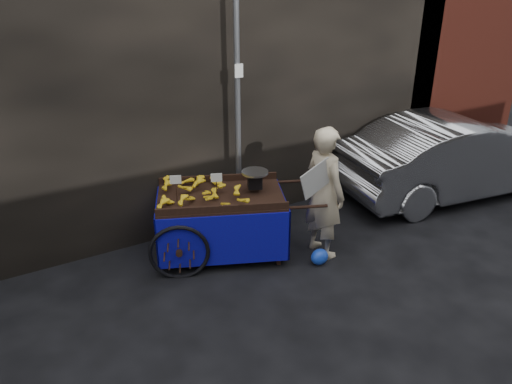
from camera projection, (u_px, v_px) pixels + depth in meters
ground at (266, 275)px, 6.50m from camera, size 80.00×80.00×0.00m
building_wall at (203, 49)px, 7.67m from camera, size 13.50×2.00×5.00m
street_pole at (237, 99)px, 6.81m from camera, size 0.12×0.10×4.00m
banana_cart at (217, 202)px, 6.70m from camera, size 2.54×1.85×1.27m
vendor at (324, 192)px, 6.64m from camera, size 0.80×0.70×1.83m
plastic_bag at (320, 257)px, 6.69m from camera, size 0.25×0.20×0.22m
parked_car at (457, 156)px, 8.55m from camera, size 4.35×2.05×1.38m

